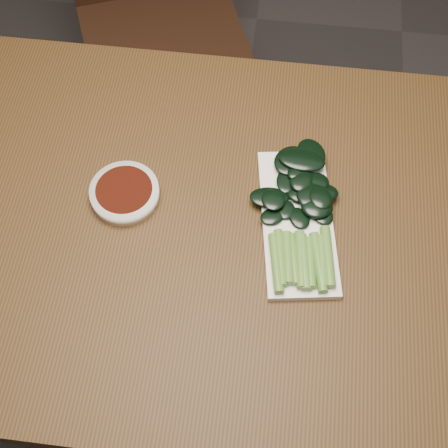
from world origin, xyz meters
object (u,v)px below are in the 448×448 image
table (206,242)px  gai_lan (303,214)px  chair_far (158,9)px  serving_plate (297,222)px  sauce_bowl (125,193)px

table → gai_lan: 0.20m
chair_far → serving_plate: 0.93m
sauce_bowl → serving_plate: 0.31m
table → gai_lan: size_ratio=4.35×
table → sauce_bowl: size_ratio=11.31×
sauce_bowl → chair_far: bearing=97.4°
sauce_bowl → gai_lan: gai_lan is taller
chair_far → gai_lan: bearing=-83.7°
sauce_bowl → serving_plate: size_ratio=0.40×
serving_plate → gai_lan: 0.02m
chair_far → serving_plate: bearing=-84.4°
serving_plate → gai_lan: size_ratio=0.96×
serving_plate → gai_lan: (0.01, 0.01, 0.02)m
table → sauce_bowl: (-0.15, 0.04, 0.09)m
sauce_bowl → serving_plate: bearing=-3.0°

